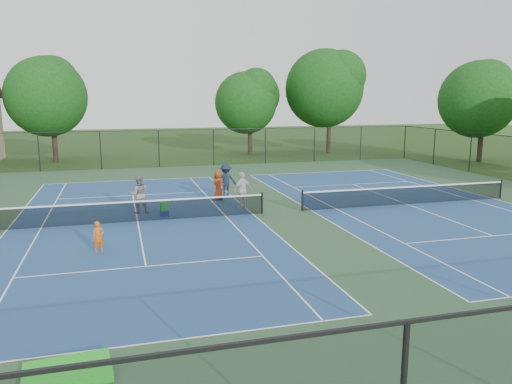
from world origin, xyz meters
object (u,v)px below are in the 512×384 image
object	(u,v)px
tree_side_e	(484,95)
bystander_c	(218,185)
tree_back_d	(330,85)
child_player	(98,237)
instructor	(139,194)
tree_back_a	(51,92)
ball_crate	(164,213)
bystander_a	(242,190)
bystander_b	(226,180)
tree_back_c	(250,99)
ball_hopper	(164,206)

from	to	relation	value
tree_side_e	bystander_c	distance (m)	27.82
tree_back_d	child_player	distance (m)	36.07
tree_side_e	instructor	distance (m)	32.61
tree_back_a	ball_crate	size ratio (longest dim) A/B	23.89
ball_crate	bystander_a	bearing A→B (deg)	8.70
bystander_b	ball_crate	bearing A→B (deg)	51.84
tree_back_d	tree_side_e	distance (m)	14.18
tree_back_a	bystander_c	xyz separation A→B (m)	(10.56, -20.10, -5.21)
tree_back_c	ball_crate	distance (m)	26.99
tree_back_c	bystander_b	xyz separation A→B (m)	(-6.84, -20.31, -4.54)
bystander_b	ball_hopper	world-z (taller)	bystander_b
tree_back_a	tree_back_d	world-z (taller)	tree_back_d
tree_back_d	tree_back_c	bearing A→B (deg)	172.87
tree_side_e	ball_hopper	xyz separation A→B (m)	(-28.70, -13.20, -5.32)
tree_back_c	bystander_c	distance (m)	22.85
bystander_b	tree_back_a	bearing A→B (deg)	-53.30
instructor	bystander_b	world-z (taller)	instructor
tree_back_c	tree_side_e	world-z (taller)	tree_side_e
tree_back_a	tree_side_e	size ratio (longest dim) A/B	1.03
tree_back_a	instructor	distance (m)	23.65
tree_back_c	bystander_a	world-z (taller)	tree_back_c
tree_back_d	child_player	size ratio (longest dim) A/B	8.99
tree_side_e	bystander_a	world-z (taller)	tree_side_e
bystander_a	ball_crate	world-z (taller)	bystander_a
instructor	ball_crate	bearing A→B (deg)	136.62
tree_side_e	ball_hopper	distance (m)	32.04
child_player	tree_back_c	bearing A→B (deg)	45.42
bystander_b	ball_crate	distance (m)	5.54
tree_back_d	bystander_b	distance (m)	25.05
instructor	bystander_c	xyz separation A→B (m)	(4.38, 2.16, -0.12)
tree_side_e	bystander_c	world-z (taller)	tree_side_e
tree_back_a	ball_hopper	bearing A→B (deg)	-72.54
tree_side_e	child_player	xyz separation A→B (m)	(-31.56, -18.23, -5.23)
bystander_a	ball_hopper	size ratio (longest dim) A/B	4.46
tree_back_c	instructor	world-z (taller)	tree_back_c
instructor	bystander_a	xyz separation A→B (m)	(5.14, -0.33, -0.00)
tree_back_d	tree_side_e	bearing A→B (deg)	-45.00
tree_back_a	bystander_b	xyz separation A→B (m)	(11.16, -19.31, -5.10)
tree_side_e	ball_crate	size ratio (longest dim) A/B	23.16
bystander_a	tree_back_c	bearing A→B (deg)	-131.48
tree_back_a	ball_crate	distance (m)	25.02
instructor	bystander_b	xyz separation A→B (m)	(4.99, 2.95, -0.01)
tree_back_a	bystander_b	distance (m)	22.88
bystander_c	ball_hopper	bearing A→B (deg)	22.47
instructor	child_player	bearing A→B (deg)	70.33
tree_back_a	bystander_a	world-z (taller)	tree_back_a
instructor	bystander_c	size ratio (longest dim) A/B	1.15
bystander_a	ball_crate	distance (m)	4.14
child_player	instructor	size ratio (longest dim) A/B	0.61
tree_side_e	bystander_c	xyz separation A→B (m)	(-25.44, -10.10, -4.98)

